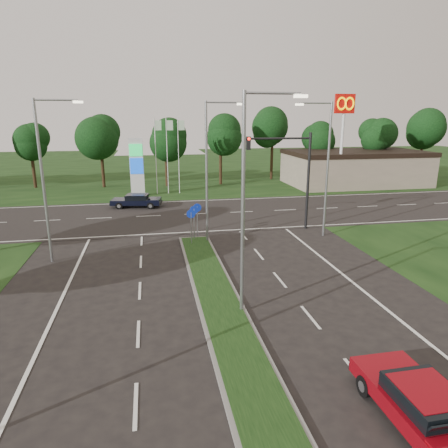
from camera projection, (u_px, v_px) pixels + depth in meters
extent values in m
plane|color=black|center=(262.00, 414.00, 11.16)|extent=(160.00, 160.00, 0.00)
cube|color=black|center=(167.00, 169.00, 63.36)|extent=(160.00, 50.00, 0.02)
cube|color=black|center=(184.00, 215.00, 33.94)|extent=(160.00, 12.00, 0.02)
cube|color=slate|center=(233.00, 337.00, 14.94)|extent=(2.00, 26.00, 0.12)
cube|color=gray|center=(355.00, 168.00, 48.75)|extent=(16.00, 9.00, 4.00)
cylinder|color=gray|center=(243.00, 209.00, 15.83)|extent=(0.16, 0.16, 9.00)
cylinder|color=gray|center=(273.00, 93.00, 14.89)|extent=(2.20, 0.10, 0.10)
cube|color=#FFF2CC|center=(301.00, 96.00, 15.11)|extent=(0.50, 0.22, 0.12)
cylinder|color=gray|center=(207.00, 175.00, 25.32)|extent=(0.16, 0.16, 9.00)
cylinder|color=gray|center=(224.00, 102.00, 24.38)|extent=(2.20, 0.10, 0.10)
cube|color=#FFF2CC|center=(241.00, 104.00, 24.60)|extent=(0.50, 0.22, 0.12)
cylinder|color=gray|center=(43.00, 184.00, 21.76)|extent=(0.16, 0.16, 9.00)
cylinder|color=gray|center=(56.00, 100.00, 20.81)|extent=(2.20, 0.10, 0.10)
cube|color=#FFF2CC|center=(78.00, 102.00, 21.04)|extent=(0.50, 0.22, 0.12)
cylinder|color=gray|center=(327.00, 171.00, 26.79)|extent=(0.16, 0.16, 9.00)
cylinder|color=gray|center=(316.00, 103.00, 25.45)|extent=(2.20, 0.10, 0.10)
cube|color=#FFF2CC|center=(299.00, 105.00, 25.28)|extent=(0.50, 0.22, 0.12)
cylinder|color=black|center=(308.00, 182.00, 28.86)|extent=(0.20, 0.20, 7.00)
cylinder|color=black|center=(276.00, 138.00, 27.61)|extent=(5.00, 0.14, 0.14)
cube|color=black|center=(248.00, 143.00, 27.33)|extent=(0.28, 0.28, 0.90)
sphere|color=#FF190C|center=(249.00, 139.00, 27.08)|extent=(0.20, 0.20, 0.20)
cylinder|color=gray|center=(191.00, 229.00, 25.53)|extent=(0.06, 0.06, 2.20)
cylinder|color=#0C26A5|center=(191.00, 214.00, 25.27)|extent=(0.56, 0.04, 0.56)
cylinder|color=gray|center=(194.00, 225.00, 26.54)|extent=(0.06, 0.06, 2.20)
cylinder|color=#0C26A5|center=(194.00, 210.00, 26.28)|extent=(0.56, 0.04, 0.56)
cylinder|color=gray|center=(197.00, 222.00, 27.25)|extent=(0.06, 0.06, 2.20)
cylinder|color=#0C26A5|center=(197.00, 208.00, 27.00)|extent=(0.56, 0.04, 0.56)
cube|color=silver|center=(137.00, 168.00, 40.98)|extent=(1.40, 0.30, 6.00)
cube|color=#0CA53F|center=(136.00, 150.00, 40.35)|extent=(1.30, 0.08, 1.20)
cube|color=#0C3FBF|center=(137.00, 166.00, 40.76)|extent=(1.30, 0.08, 1.60)
cylinder|color=silver|center=(156.00, 157.00, 42.03)|extent=(0.08, 0.08, 8.00)
cube|color=#B2D8B2|center=(158.00, 125.00, 41.26)|extent=(0.70, 0.02, 1.00)
cylinder|color=silver|center=(167.00, 156.00, 42.25)|extent=(0.08, 0.08, 8.00)
cube|color=#B2D8B2|center=(170.00, 125.00, 41.48)|extent=(0.70, 0.02, 1.00)
cylinder|color=silver|center=(179.00, 156.00, 42.46)|extent=(0.08, 0.08, 8.00)
cube|color=#B2D8B2|center=(181.00, 125.00, 41.69)|extent=(0.70, 0.02, 1.00)
cylinder|color=silver|center=(342.00, 146.00, 43.46)|extent=(0.30, 0.30, 10.00)
cube|color=#BF0C07|center=(345.00, 104.00, 42.32)|extent=(2.20, 0.35, 2.00)
torus|color=#FFC600|center=(342.00, 104.00, 42.03)|extent=(1.06, 0.16, 1.06)
torus|color=#FFC600|center=(350.00, 104.00, 42.19)|extent=(1.06, 0.16, 1.06)
cylinder|color=black|center=(172.00, 167.00, 48.55)|extent=(0.36, 0.36, 4.40)
sphere|color=black|center=(171.00, 130.00, 47.44)|extent=(6.00, 6.00, 6.00)
sphere|color=black|center=(173.00, 122.00, 47.04)|extent=(4.80, 4.80, 4.80)
cube|color=maroon|center=(423.00, 409.00, 10.56)|extent=(1.88, 4.52, 0.46)
cube|color=black|center=(428.00, 397.00, 10.36)|extent=(1.58, 2.00, 0.43)
cube|color=maroon|center=(429.00, 390.00, 10.30)|extent=(1.49, 1.63, 0.04)
cylinder|color=black|center=(365.00, 386.00, 11.83)|extent=(0.21, 0.64, 0.63)
cylinder|color=black|center=(415.00, 379.00, 12.15)|extent=(0.21, 0.64, 0.63)
cube|color=black|center=(136.00, 201.00, 36.57)|extent=(4.65, 2.53, 0.45)
cube|color=black|center=(137.00, 197.00, 36.46)|extent=(2.17, 1.84, 0.42)
cube|color=black|center=(137.00, 195.00, 36.40)|extent=(1.81, 1.69, 0.04)
cylinder|color=black|center=(119.00, 206.00, 35.82)|extent=(0.65, 0.30, 0.62)
cylinder|color=black|center=(123.00, 202.00, 37.40)|extent=(0.65, 0.30, 0.62)
cylinder|color=black|center=(150.00, 206.00, 35.86)|extent=(0.65, 0.30, 0.62)
cylinder|color=black|center=(153.00, 202.00, 37.44)|extent=(0.65, 0.30, 0.62)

